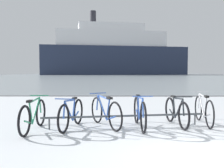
% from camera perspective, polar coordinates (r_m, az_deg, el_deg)
% --- Properties ---
extents(ground, '(80.00, 132.00, 0.08)m').
position_cam_1_polar(ground, '(57.58, 2.04, 1.61)').
color(ground, silver).
extents(bike_rack, '(4.03, 0.66, 0.31)m').
position_cam_1_polar(bike_rack, '(6.19, 3.05, -7.43)').
color(bike_rack, '#4C5156').
rests_on(bike_rack, ground).
extents(bicycle_0, '(0.46, 1.75, 0.79)m').
position_cam_1_polar(bicycle_0, '(6.06, -17.60, -6.93)').
color(bicycle_0, black).
rests_on(bicycle_0, ground).
extents(bicycle_1, '(0.48, 1.66, 0.77)m').
position_cam_1_polar(bicycle_1, '(6.10, -9.30, -6.83)').
color(bicycle_1, black).
rests_on(bicycle_1, ground).
extents(bicycle_2, '(0.84, 1.61, 0.82)m').
position_cam_1_polar(bicycle_2, '(6.20, -1.57, -6.46)').
color(bicycle_2, black).
rests_on(bicycle_2, ground).
extents(bicycle_3, '(0.46, 1.81, 0.84)m').
position_cam_1_polar(bicycle_3, '(6.11, 6.34, -6.55)').
color(bicycle_3, black).
rests_on(bicycle_3, ground).
extents(bicycle_4, '(0.46, 1.65, 0.79)m').
position_cam_1_polar(bicycle_4, '(6.53, 14.55, -6.19)').
color(bicycle_4, black).
rests_on(bicycle_4, ground).
extents(bicycle_5, '(0.46, 1.73, 0.82)m').
position_cam_1_polar(bicycle_5, '(6.93, 20.27, -5.61)').
color(bicycle_5, black).
rests_on(bicycle_5, ground).
extents(ferry_ship, '(53.80, 21.48, 23.08)m').
position_cam_1_polar(ferry_ship, '(92.62, 0.27, 6.97)').
color(ferry_ship, '#232D47').
rests_on(ferry_ship, ground).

